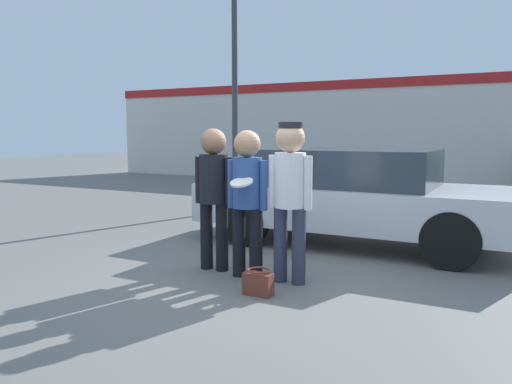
{
  "coord_description": "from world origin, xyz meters",
  "views": [
    {
      "loc": [
        2.58,
        -4.75,
        1.64
      ],
      "look_at": [
        -0.1,
        0.35,
        0.96
      ],
      "focal_mm": 35.0,
      "sensor_mm": 36.0,
      "label": 1
    }
  ],
  "objects": [
    {
      "name": "storefront_building",
      "position": [
        0.0,
        11.41,
        1.72
      ],
      "size": [
        24.0,
        0.22,
        3.39
      ],
      "color": "silver",
      "rests_on": "ground"
    },
    {
      "name": "person_middle_with_frisbee",
      "position": [
        -0.1,
        0.13,
        0.99
      ],
      "size": [
        0.5,
        0.53,
        1.68
      ],
      "color": "black",
      "rests_on": "ground"
    },
    {
      "name": "ground_plane",
      "position": [
        0.0,
        0.0,
        0.0
      ],
      "size": [
        56.0,
        56.0,
        0.0
      ],
      "primitive_type": "plane",
      "color": "#66635E"
    },
    {
      "name": "person_right",
      "position": [
        0.41,
        0.16,
        1.07
      ],
      "size": [
        0.51,
        0.34,
        1.76
      ],
      "color": "#2D3347",
      "rests_on": "ground"
    },
    {
      "name": "person_left",
      "position": [
        -0.61,
        0.24,
        1.01
      ],
      "size": [
        0.51,
        0.34,
        1.7
      ],
      "color": "black",
      "rests_on": "ground"
    },
    {
      "name": "parked_car_near",
      "position": [
        0.47,
        2.44,
        0.73
      ],
      "size": [
        4.59,
        1.97,
        1.41
      ],
      "color": "#B7BABF",
      "rests_on": "ground"
    },
    {
      "name": "handbag",
      "position": [
        0.3,
        -0.38,
        0.13
      ],
      "size": [
        0.3,
        0.23,
        0.27
      ],
      "color": "brown",
      "rests_on": "ground"
    },
    {
      "name": "street_lamp",
      "position": [
        -2.46,
        4.39,
        3.71
      ],
      "size": [
        1.49,
        0.35,
        6.04
      ],
      "color": "#38383D",
      "rests_on": "ground"
    }
  ]
}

